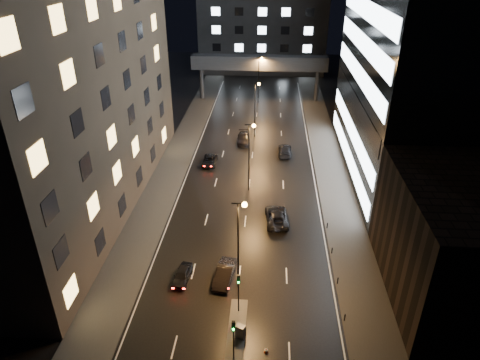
{
  "coord_description": "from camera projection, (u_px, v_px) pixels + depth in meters",
  "views": [
    {
      "loc": [
        2.57,
        -25.34,
        30.53
      ],
      "look_at": [
        -0.93,
        23.6,
        4.0
      ],
      "focal_mm": 32.0,
      "sensor_mm": 36.0,
      "label": 1
    }
  ],
  "objects": [
    {
      "name": "streetlight_near",
      "position": [
        240.0,
        235.0,
        40.83
      ],
      "size": [
        1.45,
        0.5,
        10.15
      ],
      "color": "black",
      "rests_on": "ground"
    },
    {
      "name": "car_toward_a",
      "position": [
        277.0,
        216.0,
        53.99
      ],
      "size": [
        3.11,
        5.94,
        1.6
      ],
      "primitive_type": "imported",
      "rotation": [
        0.0,
        0.0,
        3.22
      ],
      "color": "black",
      "rests_on": "ground"
    },
    {
      "name": "utility_cabinet",
      "position": [
        241.0,
        331.0,
        37.73
      ],
      "size": [
        0.97,
        0.84,
        1.32
      ],
      "primitive_type": "cube",
      "rotation": [
        0.0,
        0.0,
        -0.42
      ],
      "color": "#494A4C",
      "rests_on": "median_island"
    },
    {
      "name": "median_island",
      "position": [
        237.0,
        332.0,
        38.61
      ],
      "size": [
        1.6,
        8.0,
        0.15
      ],
      "primitive_type": "cube",
      "color": "#383533",
      "rests_on": "ground"
    },
    {
      "name": "streetlight_mid_b",
      "position": [
        256.0,
        103.0,
        75.93
      ],
      "size": [
        1.45,
        0.5,
        10.15
      ],
      "color": "black",
      "rests_on": "ground"
    },
    {
      "name": "car_away_a",
      "position": [
        182.0,
        275.0,
        44.5
      ],
      "size": [
        1.95,
        3.96,
        1.3
      ],
      "primitive_type": "imported",
      "rotation": [
        0.0,
        0.0,
        -0.11
      ],
      "color": "black",
      "rests_on": "ground"
    },
    {
      "name": "traffic_signal_near",
      "position": [
        239.0,
        287.0,
        39.37
      ],
      "size": [
        0.28,
        0.34,
        4.4
      ],
      "color": "black",
      "rests_on": "median_island"
    },
    {
      "name": "car_toward_b",
      "position": [
        285.0,
        150.0,
        71.85
      ],
      "size": [
        2.24,
        5.36,
        1.55
      ],
      "primitive_type": "imported",
      "rotation": [
        0.0,
        0.0,
        3.13
      ],
      "color": "black",
      "rests_on": "ground"
    },
    {
      "name": "building_right_glass",
      "position": [
        443.0,
        19.0,
        56.23
      ],
      "size": [
        20.0,
        36.0,
        45.0
      ],
      "primitive_type": "cube",
      "color": "black",
      "rests_on": "ground"
    },
    {
      "name": "car_away_b",
      "position": [
        225.0,
        274.0,
        44.47
      ],
      "size": [
        2.31,
        5.01,
        1.59
      ],
      "primitive_type": "imported",
      "rotation": [
        0.0,
        0.0,
        -0.13
      ],
      "color": "black",
      "rests_on": "ground"
    },
    {
      "name": "sidewalk_right",
      "position": [
        331.0,
        170.0,
        66.8
      ],
      "size": [
        5.0,
        110.0,
        0.15
      ],
      "primitive_type": "cube",
      "color": "#383533",
      "rests_on": "ground"
    },
    {
      "name": "streetlight_mid_a",
      "position": [
        250.0,
        149.0,
        58.38
      ],
      "size": [
        1.45,
        0.5,
        10.15
      ],
      "color": "black",
      "rests_on": "ground"
    },
    {
      "name": "building_far",
      "position": [
        263.0,
        24.0,
        116.95
      ],
      "size": [
        34.0,
        14.0,
        25.0
      ],
      "primitive_type": "cube",
      "color": "#333335",
      "rests_on": "ground"
    },
    {
      "name": "building_right_low",
      "position": [
        448.0,
        242.0,
        40.7
      ],
      "size": [
        10.0,
        18.0,
        12.0
      ],
      "primitive_type": "cube",
      "color": "black",
      "rests_on": "ground"
    },
    {
      "name": "skybridge",
      "position": [
        259.0,
        63.0,
        94.37
      ],
      "size": [
        30.0,
        3.0,
        10.0
      ],
      "color": "#333335",
      "rests_on": "ground"
    },
    {
      "name": "sidewalk_left",
      "position": [
        173.0,
        165.0,
        68.37
      ],
      "size": [
        5.0,
        110.0,
        0.15
      ],
      "primitive_type": "cube",
      "color": "#383533",
      "rests_on": "ground"
    },
    {
      "name": "building_left",
      "position": [
        56.0,
        52.0,
        49.87
      ],
      "size": [
        15.0,
        48.0,
        40.0
      ],
      "primitive_type": "cube",
      "color": "#2D2319",
      "rests_on": "ground"
    },
    {
      "name": "cone_b",
      "position": [
        266.0,
        350.0,
        36.65
      ],
      "size": [
        0.43,
        0.43,
        0.46
      ],
      "primitive_type": "cone",
      "rotation": [
        0.0,
        0.0,
        -0.14
      ],
      "color": "#ED4E0C",
      "rests_on": "ground"
    },
    {
      "name": "car_away_d",
      "position": [
        244.0,
        139.0,
        76.25
      ],
      "size": [
        2.43,
        5.45,
        1.55
      ],
      "primitive_type": "imported",
      "rotation": [
        0.0,
        0.0,
        0.05
      ],
      "color": "black",
      "rests_on": "ground"
    },
    {
      "name": "traffic_signal_far",
      "position": [
        234.0,
        335.0,
        34.54
      ],
      "size": [
        0.28,
        0.34,
        4.4
      ],
      "color": "black",
      "rests_on": "median_island"
    },
    {
      "name": "bollard_row",
      "position": [
        341.0,
        299.0,
        41.76
      ],
      "size": [
        0.12,
        25.12,
        0.9
      ],
      "color": "black",
      "rests_on": "ground"
    },
    {
      "name": "ground",
      "position": [
        252.0,
        155.0,
        72.01
      ],
      "size": [
        160.0,
        160.0,
        0.0
      ],
      "primitive_type": "plane",
      "color": "black",
      "rests_on": "ground"
    },
    {
      "name": "streetlight_far",
      "position": [
        259.0,
        74.0,
        93.48
      ],
      "size": [
        1.45,
        0.5,
        10.15
      ],
      "color": "black",
      "rests_on": "ground"
    },
    {
      "name": "car_away_c",
      "position": [
        209.0,
        161.0,
        68.53
      ],
      "size": [
        2.22,
        4.69,
        1.29
      ],
      "primitive_type": "imported",
      "rotation": [
        0.0,
        0.0,
        -0.02
      ],
      "color": "black",
      "rests_on": "ground"
    }
  ]
}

